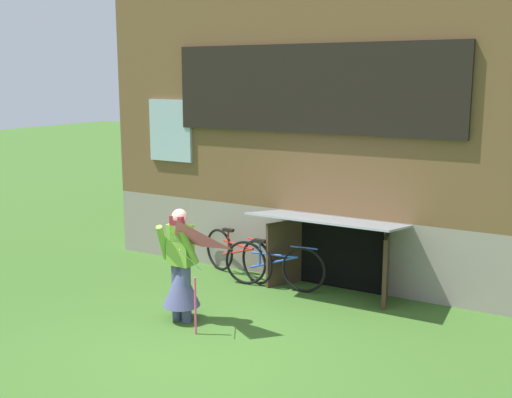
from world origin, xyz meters
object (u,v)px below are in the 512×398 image
person (181,274)px  bicycle_red (237,255)px  kite (178,247)px  bicycle_blue (274,265)px

person → bicycle_red: size_ratio=0.96×
bicycle_red → person: bearing=-60.7°
person → bicycle_red: (-0.36, 2.06, -0.28)m
kite → bicycle_blue: 2.48m
person → kite: bearing=-31.5°
person → kite: person is taller
bicycle_red → kite: bearing=-55.4°
kite → bicycle_red: size_ratio=0.89×
person → kite: (0.33, -0.49, 0.55)m
person → kite: size_ratio=1.08×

